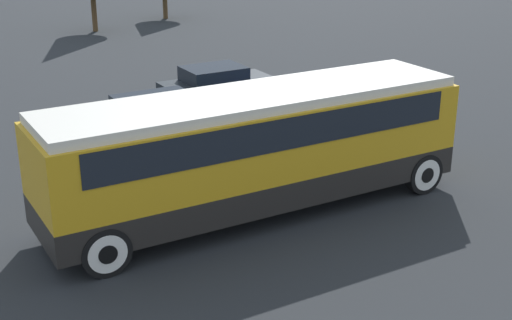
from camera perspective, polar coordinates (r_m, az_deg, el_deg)
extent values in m
plane|color=#26282B|center=(17.10, 0.00, -4.14)|extent=(120.00, 120.00, 0.00)
cube|color=black|center=(16.79, 0.00, -1.72)|extent=(10.15, 2.45, 0.68)
cube|color=gold|center=(16.39, 0.00, 1.96)|extent=(10.15, 2.45, 1.59)
cube|color=black|center=(16.27, 0.00, 3.25)|extent=(8.93, 2.49, 0.72)
cube|color=silver|center=(16.12, 0.00, 5.01)|extent=(9.94, 2.26, 0.22)
cube|color=gold|center=(19.29, 12.79, 3.62)|extent=(0.36, 2.36, 1.82)
cylinder|color=black|center=(18.45, 13.25, -1.06)|extent=(1.04, 0.28, 1.04)
cylinder|color=silver|center=(18.45, 13.25, -1.06)|extent=(0.81, 0.30, 0.81)
cylinder|color=black|center=(18.45, 13.25, -1.06)|extent=(0.40, 0.32, 0.40)
cylinder|color=black|center=(20.01, 8.94, 0.98)|extent=(1.04, 0.28, 1.04)
cylinder|color=silver|center=(20.01, 8.94, 0.98)|extent=(0.81, 0.30, 0.81)
cylinder|color=black|center=(20.01, 8.94, 0.98)|extent=(0.40, 0.32, 0.40)
cylinder|color=black|center=(14.48, -11.95, -7.18)|extent=(1.04, 0.28, 1.04)
cylinder|color=silver|center=(14.48, -11.95, -7.18)|extent=(0.81, 0.30, 0.81)
cylinder|color=black|center=(14.48, -11.95, -7.18)|extent=(0.40, 0.32, 0.40)
cylinder|color=black|center=(16.42, -14.47, -3.94)|extent=(1.04, 0.28, 1.04)
cylinder|color=silver|center=(16.42, -14.47, -3.94)|extent=(0.81, 0.30, 0.81)
cylinder|color=black|center=(16.42, -14.47, -3.94)|extent=(0.40, 0.32, 0.40)
cube|color=black|center=(25.62, -3.05, 5.67)|extent=(4.03, 1.75, 0.67)
cube|color=black|center=(25.41, -3.41, 6.89)|extent=(2.10, 1.58, 0.51)
cylinder|color=black|center=(25.77, 0.92, 5.19)|extent=(0.61, 0.22, 0.61)
cylinder|color=black|center=(25.77, 0.92, 5.19)|extent=(0.23, 0.26, 0.23)
cylinder|color=black|center=(27.09, -0.80, 5.96)|extent=(0.61, 0.22, 0.61)
cylinder|color=black|center=(27.09, -0.80, 5.96)|extent=(0.23, 0.26, 0.23)
cylinder|color=black|center=(24.35, -5.53, 4.17)|extent=(0.61, 0.22, 0.61)
cylinder|color=black|center=(24.35, -5.53, 4.17)|extent=(0.23, 0.26, 0.23)
cylinder|color=black|center=(25.73, -7.01, 5.02)|extent=(0.61, 0.22, 0.61)
cylinder|color=black|center=(25.73, -7.01, 5.02)|extent=(0.23, 0.26, 0.23)
cube|color=#2D5638|center=(22.40, -7.69, 3.30)|extent=(4.51, 1.72, 0.62)
cube|color=black|center=(22.18, -8.18, 4.56)|extent=(2.35, 1.55, 0.46)
cylinder|color=black|center=(22.51, -2.70, 2.95)|extent=(0.67, 0.22, 0.67)
cylinder|color=black|center=(22.51, -2.70, 2.95)|extent=(0.26, 0.26, 0.26)
cylinder|color=black|center=(23.83, -4.42, 3.92)|extent=(0.67, 0.22, 0.67)
cylinder|color=black|center=(23.83, -4.42, 3.92)|extent=(0.26, 0.26, 0.26)
cylinder|color=black|center=(21.20, -11.29, 1.42)|extent=(0.67, 0.22, 0.67)
cylinder|color=black|center=(21.20, -11.29, 1.42)|extent=(0.26, 0.26, 0.26)
cylinder|color=black|center=(22.60, -12.59, 2.53)|extent=(0.67, 0.22, 0.67)
cylinder|color=black|center=(22.60, -12.59, 2.53)|extent=(0.26, 0.26, 0.26)
cube|color=navy|center=(23.23, 3.20, 4.14)|extent=(4.36, 1.86, 0.69)
cube|color=black|center=(22.98, 2.87, 5.50)|extent=(2.27, 1.68, 0.50)
cylinder|color=black|center=(23.63, 7.84, 3.59)|extent=(0.64, 0.22, 0.64)
cylinder|color=black|center=(23.63, 7.84, 3.59)|extent=(0.24, 0.26, 0.24)
cylinder|color=black|center=(24.92, 5.49, 4.59)|extent=(0.64, 0.22, 0.64)
cylinder|color=black|center=(24.92, 5.49, 4.59)|extent=(0.24, 0.26, 0.24)
cylinder|color=black|center=(21.75, 0.57, 2.28)|extent=(0.64, 0.22, 0.64)
cylinder|color=black|center=(21.75, 0.57, 2.28)|extent=(0.24, 0.26, 0.24)
cylinder|color=black|center=(23.15, -1.56, 3.42)|extent=(0.64, 0.22, 0.64)
cylinder|color=black|center=(23.15, -1.56, 3.42)|extent=(0.24, 0.26, 0.24)
cylinder|color=brown|center=(40.58, -12.82, 11.45)|extent=(0.28, 0.28, 2.06)
cylinder|color=brown|center=(44.15, -7.29, 12.36)|extent=(0.28, 0.28, 1.86)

